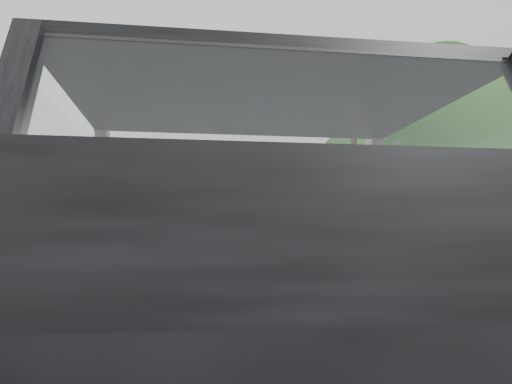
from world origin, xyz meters
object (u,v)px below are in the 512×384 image
object	(u,v)px
other_car	(181,247)
utility_pole	(354,165)
highway_sign	(306,234)
subject_car	(249,256)
cat	(286,198)

from	to	relation	value
other_car	utility_pole	size ratio (longest dim) A/B	0.48
highway_sign	utility_pole	xyz separation A→B (m)	(1.23, -4.26, 3.04)
highway_sign	utility_pole	size ratio (longest dim) A/B	0.30
subject_car	cat	distance (m)	0.82
subject_car	other_car	distance (m)	15.99
other_car	subject_car	bearing A→B (deg)	-89.05
other_car	highway_sign	distance (m)	9.66
utility_pole	subject_car	bearing A→B (deg)	-110.97
subject_car	other_car	xyz separation A→B (m)	(-0.44, 15.98, -0.05)
subject_car	other_car	size ratio (longest dim) A/B	0.97
cat	utility_pole	bearing A→B (deg)	70.49
utility_pole	cat	bearing A→B (deg)	-110.77
cat	other_car	distance (m)	15.35
subject_car	cat	bearing A→B (deg)	63.58
highway_sign	subject_car	bearing A→B (deg)	-104.74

